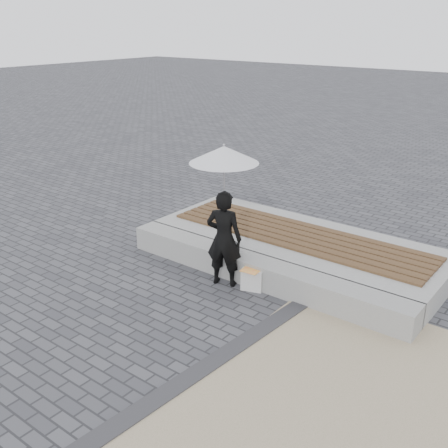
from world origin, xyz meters
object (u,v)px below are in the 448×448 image
at_px(seating_ledge, 259,271).
at_px(woman, 224,239).
at_px(parasol, 224,155).
at_px(canvas_tote, 252,280).
at_px(handbag, 231,248).

height_order(seating_ledge, woman, woman).
relative_size(parasol, canvas_tote, 3.77).
height_order(woman, parasol, parasol).
xyz_separation_m(woman, canvas_tote, (0.47, 0.09, -0.59)).
height_order(seating_ledge, canvas_tote, seating_ledge).
relative_size(seating_ledge, parasol, 3.86).
xyz_separation_m(woman, parasol, (0.00, 0.00, 1.31)).
height_order(woman, handbag, woman).
bearing_deg(parasol, woman, 0.00).
distance_m(seating_ledge, woman, 0.78).
bearing_deg(canvas_tote, handbag, 145.20).
xyz_separation_m(parasol, handbag, (-0.04, 0.23, -1.55)).
height_order(parasol, canvas_tote, parasol).
bearing_deg(handbag, woman, -56.51).
height_order(woman, canvas_tote, woman).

